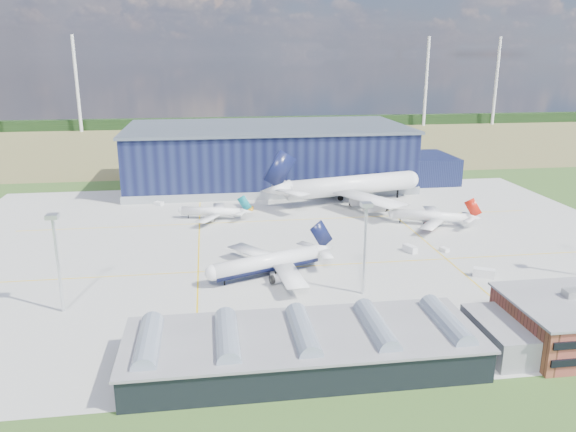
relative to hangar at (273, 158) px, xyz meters
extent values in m
plane|color=#2D501E|center=(-2.81, -94.80, -11.62)|extent=(600.00, 600.00, 0.00)
cube|color=gray|center=(-2.81, -84.80, -11.59)|extent=(220.00, 160.00, 0.06)
cube|color=yellow|center=(-2.81, -104.80, -11.54)|extent=(180.00, 0.40, 0.02)
cube|color=yellow|center=(-2.81, -59.80, -11.54)|extent=(180.00, 0.40, 0.02)
cube|color=yellow|center=(-32.81, -84.80, -11.54)|extent=(0.40, 120.00, 0.02)
cube|color=yellow|center=(37.19, -84.80, -11.54)|extent=(0.40, 120.00, 0.02)
cube|color=olive|center=(-2.81, 125.20, -11.62)|extent=(600.00, 220.00, 0.01)
cube|color=black|center=(-2.81, 205.20, -7.62)|extent=(600.00, 8.00, 8.00)
cylinder|color=silver|center=(-122.81, 195.20, 23.38)|extent=(2.40, 2.40, 70.00)
cylinder|color=silver|center=(147.19, 195.20, 23.38)|extent=(2.40, 2.40, 70.00)
cylinder|color=silver|center=(207.19, 195.20, 23.38)|extent=(2.40, 2.40, 70.00)
cube|color=black|center=(-2.81, 0.20, 0.88)|extent=(120.00, 60.00, 25.00)
cube|color=gray|center=(-2.81, 0.20, -10.02)|extent=(121.00, 61.00, 3.20)
cube|color=#4D5762|center=(-2.81, 0.20, 13.88)|extent=(122.00, 62.00, 1.20)
cube|color=black|center=(69.19, -4.80, -5.62)|extent=(24.00, 30.00, 12.00)
cube|color=#A9A9A4|center=(42.19, -152.80, -1.52)|extent=(3.20, 2.60, 1.60)
cube|color=black|center=(-12.81, -154.80, -8.62)|extent=(65.00, 22.00, 6.00)
cube|color=slate|center=(-12.81, -154.80, -5.42)|extent=(66.00, 23.00, 0.50)
cube|color=slate|center=(27.19, -154.80, -8.62)|extent=(10.00, 18.00, 6.00)
cylinder|color=gray|center=(-40.81, -154.80, -5.22)|extent=(4.40, 18.00, 4.40)
cylinder|color=gray|center=(-26.81, -154.80, -5.22)|extent=(4.40, 18.00, 4.40)
cylinder|color=gray|center=(-12.81, -154.80, -5.22)|extent=(4.40, 18.00, 4.40)
cylinder|color=gray|center=(1.19, -154.80, -5.22)|extent=(4.40, 18.00, 4.40)
cylinder|color=gray|center=(15.19, -154.80, -5.22)|extent=(4.40, 18.00, 4.40)
cylinder|color=silver|center=(-62.81, -124.80, -0.62)|extent=(0.70, 0.70, 22.00)
cube|color=silver|center=(-62.81, -124.80, 10.88)|extent=(2.60, 2.60, 1.00)
cylinder|color=silver|center=(7.19, -124.80, -0.62)|extent=(0.70, 0.70, 22.00)
cube|color=silver|center=(7.19, -124.80, 10.88)|extent=(2.60, 2.60, 1.00)
cube|color=orange|center=(-33.50, -137.64, -10.96)|extent=(2.44, 3.42, 1.31)
cube|color=orange|center=(11.47, -140.80, -10.91)|extent=(3.35, 3.86, 1.41)
cube|color=silver|center=(41.32, -119.19, -10.43)|extent=(5.90, 4.72, 2.37)
cube|color=silver|center=(39.31, -98.67, -11.04)|extent=(2.61, 3.13, 1.16)
cube|color=silver|center=(29.01, -97.68, -10.60)|extent=(3.57, 4.89, 2.04)
cube|color=orange|center=(-14.50, -45.96, -10.84)|extent=(3.35, 4.12, 1.56)
cube|color=silver|center=(-48.48, -32.80, -10.89)|extent=(4.01, 3.75, 1.45)
cube|color=silver|center=(39.24, -140.80, -10.45)|extent=(5.29, 3.40, 2.34)
cube|color=silver|center=(-12.90, -106.80, -10.13)|extent=(3.62, 5.01, 2.98)
imported|color=#99999E|center=(15.81, -140.34, -11.07)|extent=(3.46, 2.44, 1.09)
camera|label=1|loc=(-28.94, -247.16, 44.54)|focal=35.00mm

